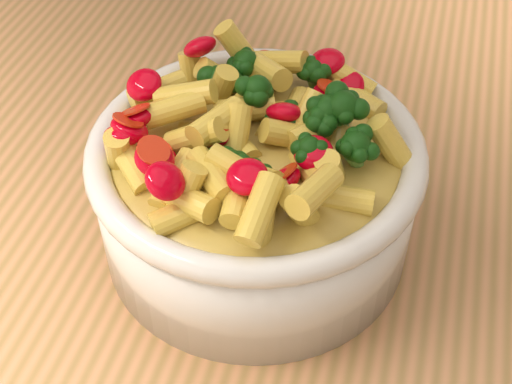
# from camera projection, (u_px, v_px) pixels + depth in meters

# --- Properties ---
(table) EXTENTS (1.20, 0.80, 0.90)m
(table) POSITION_uv_depth(u_px,v_px,m) (203.00, 279.00, 0.62)
(table) COLOR tan
(table) RESTS_ON ground
(serving_bowl) EXTENTS (0.22, 0.22, 0.10)m
(serving_bowl) POSITION_uv_depth(u_px,v_px,m) (256.00, 191.00, 0.49)
(serving_bowl) COLOR silver
(serving_bowl) RESTS_ON table
(pasta_salad) EXTENTS (0.18, 0.18, 0.04)m
(pasta_salad) POSITION_uv_depth(u_px,v_px,m) (256.00, 123.00, 0.45)
(pasta_salad) COLOR #FFD750
(pasta_salad) RESTS_ON serving_bowl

